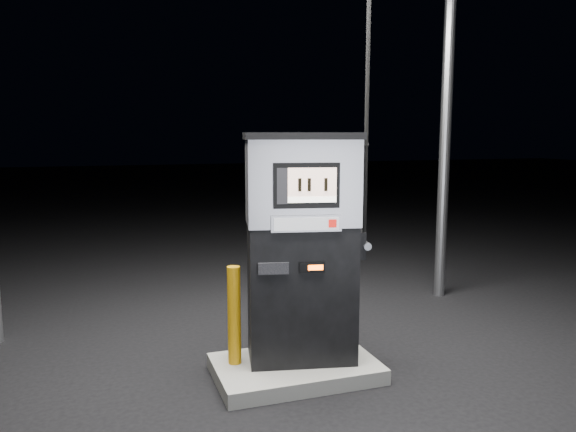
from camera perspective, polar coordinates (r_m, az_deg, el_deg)
name	(u,v)px	position (r m, az deg, el deg)	size (l,w,h in m)	color
ground	(295,376)	(5.85, 0.76, -15.92)	(80.00, 80.00, 0.00)	black
pump_island	(295,369)	(5.82, 0.76, -15.25)	(1.60, 1.00, 0.15)	gray
fuel_dispenser	(302,245)	(5.55, 1.42, -2.98)	(1.30, 0.88, 4.70)	black
bollard_left	(234,315)	(5.61, -5.49, -10.01)	(0.13, 0.13, 0.98)	#C6870B
bollard_right	(346,317)	(5.85, 5.87, -10.14)	(0.11, 0.11, 0.80)	#C6870B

